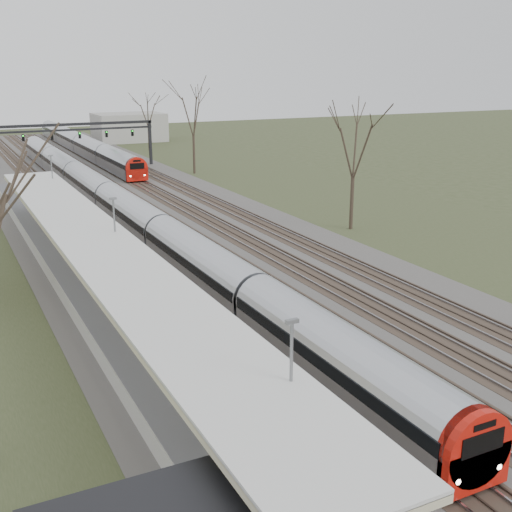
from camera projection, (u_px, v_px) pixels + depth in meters
The scene contains 8 objects.
track_bed at pixel (144, 214), 58.59m from camera, with size 24.00×160.00×0.22m.
platform at pixel (82, 278), 39.46m from camera, with size 3.50×69.00×1.00m, color #9E9B93.
canopy at pixel (95, 242), 34.62m from camera, with size 4.10×50.00×3.11m.
signal_gantry at pixel (74, 132), 82.94m from camera, with size 21.00×0.59×6.08m.
tree_east_far at pixel (354, 141), 51.30m from camera, with size 5.00×5.00×10.30m.
train_near at pixel (110, 199), 58.07m from camera, with size 2.62×90.21×3.05m.
train_far at pixel (82, 144), 99.55m from camera, with size 2.62×60.21×3.05m.
passenger at pixel (268, 438), 20.07m from camera, with size 0.61×0.40×1.67m, color #3B3364.
Camera 1 is at (-16.26, -0.78, 12.98)m, focal length 45.00 mm.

